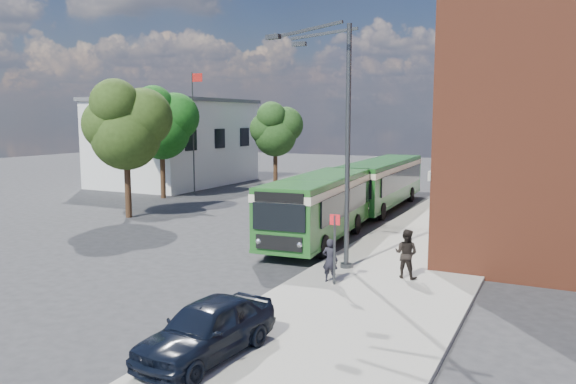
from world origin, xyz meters
The scene contains 15 objects.
ground centered at (0.00, 0.00, 0.00)m, with size 120.00×120.00×0.00m, color #272729.
pavement centered at (7.00, 8.00, 0.07)m, with size 6.00×48.00×0.15m, color gray.
kerb_line centered at (3.95, 8.00, 0.01)m, with size 0.12×48.00×0.01m, color beige.
white_building centered at (-18.00, 18.00, 3.66)m, with size 9.40×13.40×7.30m.
flagpole centered at (-12.45, 13.00, 4.94)m, with size 0.95×0.10×9.00m.
street_lamp centered at (4.84, -2.00, 4.79)m, with size 2.96×2.38×9.00m.
bus_stop_sign centered at (5.60, -4.20, 1.51)m, with size 0.35×0.08×2.52m.
bus_front centered at (2.26, 2.33, 1.83)m, with size 3.41×10.20×3.02m.
bus_rear centered at (1.93, 13.09, 1.83)m, with size 3.07×12.59×3.02m.
parked_car centered at (5.06, -10.84, 0.83)m, with size 1.60×3.96×1.35m, color black.
pedestrian_a centered at (5.36, -3.99, 0.90)m, with size 0.55×0.36×1.49m, color black.
pedestrian_b centered at (7.54, -2.36, 1.01)m, with size 0.84×0.65×1.73m, color black.
tree_left centered at (-10.01, 3.19, 5.32)m, with size 4.64×4.41×7.84m.
tree_mid centered at (-13.23, 10.30, 5.37)m, with size 4.69×4.46×7.92m.
tree_right centered at (-9.59, 20.59, 4.77)m, with size 4.17×3.96×7.04m.
Camera 1 is at (12.32, -21.22, 5.68)m, focal length 35.00 mm.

